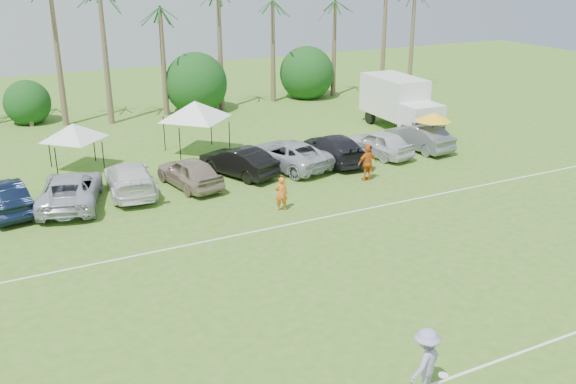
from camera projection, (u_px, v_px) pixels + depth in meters
name	position (u px, v px, depth m)	size (l,w,h in m)	color
field_lines	(315.00, 294.00, 22.83)	(80.00, 12.10, 0.01)	white
palm_tree_4	(48.00, 16.00, 43.55)	(2.40, 2.40, 8.90)	brown
palm_tree_5	(106.00, 1.00, 44.96)	(2.40, 2.40, 9.90)	brown
palm_tree_8	(273.00, 7.00, 50.85)	(2.40, 2.40, 8.90)	brown
bush_tree_1	(27.00, 99.00, 45.49)	(4.00, 4.00, 4.00)	brown
bush_tree_2	(188.00, 84.00, 50.64)	(4.00, 4.00, 4.00)	brown
bush_tree_3	(300.00, 74.00, 54.94)	(4.00, 4.00, 4.00)	brown
sideline_player_a	(281.00, 194.00, 30.09)	(0.60, 0.40, 1.65)	orange
sideline_player_b	(367.00, 158.00, 35.56)	(0.78, 0.60, 1.60)	orange
sideline_player_c	(367.00, 163.00, 34.07)	(1.12, 0.47, 1.92)	#D15F17
box_truck	(401.00, 102.00, 43.97)	(2.91, 6.92, 3.50)	white
canopy_tent_left	(72.00, 124.00, 35.15)	(3.85, 3.85, 3.12)	black
canopy_tent_right	(195.00, 101.00, 37.89)	(4.69, 4.69, 3.80)	black
market_umbrella	(433.00, 117.00, 38.48)	(2.24, 2.24, 2.49)	black
frisbee_player	(426.00, 362.00, 17.33)	(1.48, 1.18, 2.00)	#978CC7
parked_car_1	(3.00, 197.00, 29.76)	(1.67, 4.79, 1.58)	black
parked_car_2	(70.00, 190.00, 30.70)	(2.62, 5.69, 1.58)	#B3B6C4
parked_car_3	(130.00, 178.00, 32.33)	(2.21, 5.44, 1.58)	white
parked_car_4	(190.00, 172.00, 33.18)	(1.87, 4.64, 1.58)	gray
parked_car_5	(238.00, 161.00, 34.92)	(1.67, 4.79, 1.58)	black
parked_car_6	(287.00, 154.00, 36.20)	(2.62, 5.69, 1.58)	#AEB0BA
parked_car_7	(334.00, 148.00, 37.33)	(2.21, 5.44, 1.58)	black
parked_car_8	(379.00, 143.00, 38.37)	(1.87, 4.64, 1.58)	silver
parked_car_9	(419.00, 137.00, 39.63)	(1.67, 4.79, 1.58)	slate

